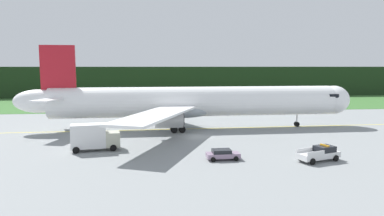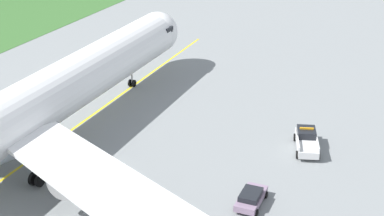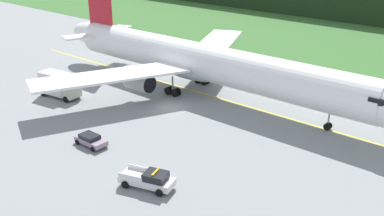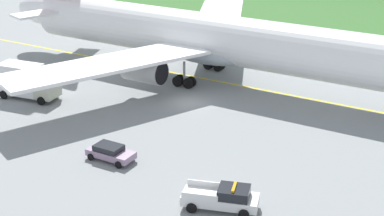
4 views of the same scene
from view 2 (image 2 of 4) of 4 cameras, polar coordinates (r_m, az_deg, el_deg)
The scene contains 5 objects.
ground at distance 53.41m, azimuth -9.41°, elevation -6.60°, with size 320.00×320.00×0.00m, color gray.
taxiway_centerline_main at distance 57.84m, azimuth -15.36°, elevation -4.63°, with size 82.30×0.30×0.01m, color yellow.
airliner at distance 55.26m, azimuth -16.31°, elevation -0.46°, with size 61.53×46.25×15.06m.
ops_pickup_truck at distance 57.84m, azimuth 11.34°, elevation -3.19°, with size 5.76×3.59×1.94m.
staff_car at distance 48.53m, azimuth 5.90°, elevation -8.86°, with size 4.11×2.11×1.30m.
Camera 2 is at (-37.57, -26.54, 27.15)m, focal length 53.54 mm.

